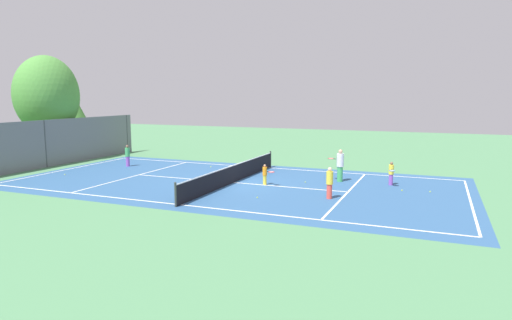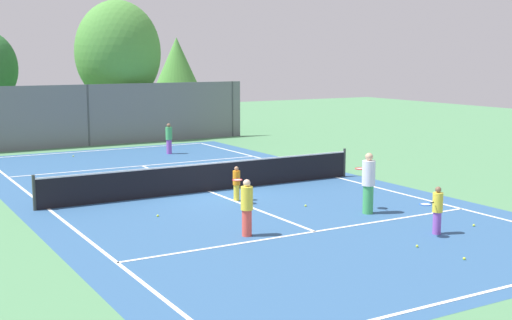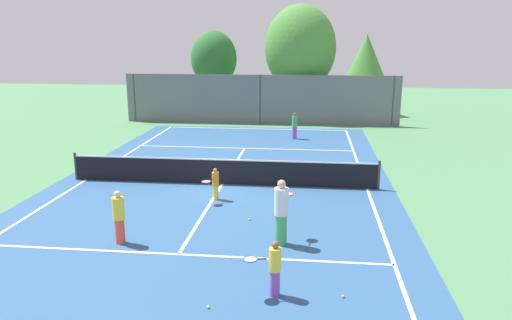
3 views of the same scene
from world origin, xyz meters
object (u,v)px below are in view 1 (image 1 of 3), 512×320
Objects in this scene: ball_crate at (233,175)px; tennis_ball_7 at (392,180)px; tennis_ball_2 at (430,192)px; tennis_ball_3 at (65,175)px; player_4 at (340,165)px; tennis_ball_1 at (402,190)px; tennis_ball_0 at (175,191)px; player_0 at (128,155)px; player_3 at (330,183)px; tennis_ball_4 at (305,182)px; player_1 at (391,173)px; player_2 at (265,174)px; tennis_ball_5 at (211,167)px; tennis_ball_6 at (257,197)px.

tennis_ball_7 is at bearing -72.65° from ball_crate.
tennis_ball_3 is at bearing 99.05° from tennis_ball_2.
tennis_ball_7 is (1.52, -2.71, -0.91)m from player_4.
tennis_ball_1 is (-1.30, -3.48, -0.91)m from player_4.
tennis_ball_3 is (1.37, 8.77, 0.00)m from tennis_ball_0.
player_0 is 0.98× the size of player_3.
ball_crate is at bearing 107.35° from tennis_ball_7.
tennis_ball_0 is at bearing 130.49° from tennis_ball_4.
tennis_ball_7 is (1.51, 0.08, -0.63)m from player_1.
player_1 is at bearing -59.91° from tennis_ball_0.
player_0 reaches higher than tennis_ball_4.
ball_crate reaches higher than tennis_ball_1.
player_2 is 17.10× the size of tennis_ball_5.
player_4 is 27.76× the size of tennis_ball_3.
tennis_ball_0 is at bearing 128.72° from player_4.
tennis_ball_7 is at bearing 15.10° from tennis_ball_1.
player_1 is at bearing -89.41° from player_0.
tennis_ball_5 is (2.89, 3.06, -0.15)m from ball_crate.
tennis_ball_2 is (0.13, -10.90, -0.15)m from ball_crate.
player_2 is 2.65× the size of ball_crate.
player_0 reaches higher than ball_crate.
tennis_ball_1 is 7.57m from tennis_ball_6.
tennis_ball_1 is 5.18m from tennis_ball_4.
tennis_ball_4 is at bearing 87.53° from tennis_ball_1.
player_4 is (0.17, -14.60, 0.19)m from player_0.
tennis_ball_7 is (2.75, -8.80, -0.15)m from ball_crate.
player_1 is at bearing -76.73° from tennis_ball_3.
player_0 is 14.60m from player_4.
player_0 is 0.81× the size of player_4.
ball_crate is 10.40m from tennis_ball_3.
tennis_ball_5 and tennis_ball_6 have the same top height.
tennis_ball_2 is at bearing -102.88° from player_4.
player_0 reaches higher than tennis_ball_3.
tennis_ball_4 and tennis_ball_6 have the same top height.
player_1 is 7.91m from tennis_ball_6.
player_2 is 3.21m from tennis_ball_6.
player_3 reaches higher than tennis_ball_5.
player_4 reaches higher than tennis_ball_0.
player_3 is 22.82× the size of tennis_ball_2.
tennis_ball_2 is at bearing -59.34° from tennis_ball_6.
player_0 is 17.41m from tennis_ball_7.
player_3 reaches higher than tennis_ball_6.
player_3 reaches higher than player_0.
player_3 is 0.82× the size of player_4.
player_0 is 22.36× the size of tennis_ball_4.
tennis_ball_2 is at bearing -101.22° from tennis_ball_5.
tennis_ball_5 is at bearing 79.66° from player_4.
ball_crate is at bearing 97.95° from player_1.
tennis_ball_2 and tennis_ball_5 have the same top height.
player_3 reaches higher than tennis_ball_1.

